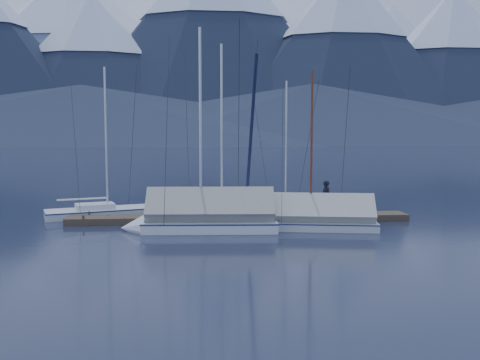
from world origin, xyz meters
The scene contains 10 objects.
ground centered at (0.00, 0.00, 0.00)m, with size 1000.00×1000.00×0.00m, color black.
mountain_range centered at (4.12, 370.45, 58.65)m, with size 877.00×584.00×150.50m.
dock centered at (0.00, 2.00, 0.11)m, with size 18.00×1.50×0.54m.
mooring_posts centered at (-0.50, 2.00, 0.35)m, with size 15.12×1.52×0.35m.
sailboat_open_left centered at (-6.87, 4.58, 0.16)m, with size 7.19×4.09×9.16m.
sailboat_open_mid centered at (-0.32, 3.89, 0.18)m, with size 8.11×3.42×10.54m.
sailboat_open_right centered at (3.23, 4.09, 0.15)m, with size 6.57×3.24×8.37m.
sailboat_covered_near centered at (3.11, -0.46, 0.42)m, with size 6.77×3.17×8.48m.
sailboat_covered_far centered at (-2.23, -0.46, 0.51)m, with size 7.62×3.19×10.52m.
person centered at (4.68, 2.03, 1.23)m, with size 0.65×0.43×1.79m, color black.
Camera 1 is at (-2.27, -24.61, 4.56)m, focal length 38.00 mm.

